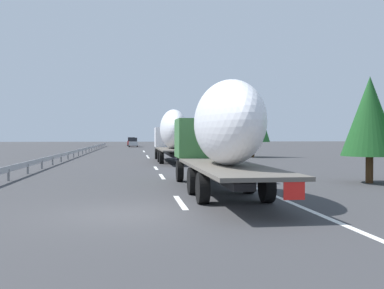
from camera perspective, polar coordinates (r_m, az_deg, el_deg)
The scene contains 20 objects.
ground_plane at distance 52.86m, azimuth -7.86°, elevation -1.36°, with size 260.00×260.00×0.00m, color #38383A.
lane_stripe_0 at distance 15.06m, azimuth -1.52°, elevation -7.48°, with size 3.20×0.20×0.01m, color white.
lane_stripe_1 at distance 24.56m, azimuth -3.91°, elevation -4.16°, with size 3.20×0.20×0.01m, color white.
lane_stripe_2 at distance 31.08m, azimuth -4.69°, elevation -3.06°, with size 3.20×0.20×0.01m, color white.
lane_stripe_3 at distance 46.45m, azimuth -5.67°, elevation -1.69°, with size 3.20×0.20×0.01m, color white.
lane_stripe_4 at distance 50.37m, azimuth -5.82°, elevation -1.48°, with size 3.20×0.20×0.01m, color white.
lane_stripe_5 at distance 67.06m, azimuth -6.27°, elevation -0.84°, with size 3.20×0.20×0.01m, color white.
lane_stripe_6 at distance 64.01m, azimuth -6.21°, elevation -0.93°, with size 3.20×0.20×0.01m, color white.
edge_line_right at distance 58.10m, azimuth -2.40°, elevation -1.13°, with size 110.00×0.20×0.01m, color white.
truck_lead at distance 38.53m, azimuth -2.59°, elevation 1.54°, with size 13.98×2.55×4.51m.
truck_trailing at distance 17.27m, azimuth 3.67°, elevation 1.68°, with size 13.47×2.55×4.26m.
car_red_compact at distance 101.83m, azimuth -7.82°, elevation 0.36°, with size 4.29×1.88×2.00m.
car_silver_hatch at distance 92.60m, azimuth -7.62°, elevation 0.28°, with size 4.24×1.88×1.94m.
road_sign at distance 55.75m, azimuth -0.95°, elevation 1.24°, with size 0.10×0.90×3.49m.
tree_0 at distance 60.79m, azimuth 1.48°, elevation 3.33°, with size 3.35×3.35×7.44m.
tree_1 at distance 50.61m, azimuth 4.07°, elevation 2.51°, with size 2.49×2.49×5.75m.
tree_2 at distance 70.75m, azimuth 2.77°, elevation 2.67°, with size 3.88×3.88×6.98m.
tree_3 at distance 47.68m, azimuth 7.91°, elevation 3.84°, with size 3.61×3.61×7.47m.
tree_5 at distance 22.75m, azimuth 22.01°, elevation 3.39°, with size 2.69×2.69×5.11m.
guardrail_median at distance 56.18m, azimuth -13.98°, elevation -0.65°, with size 94.00×0.10×0.76m.
Camera 1 is at (-12.81, -0.22, 2.25)m, focal length 41.24 mm.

